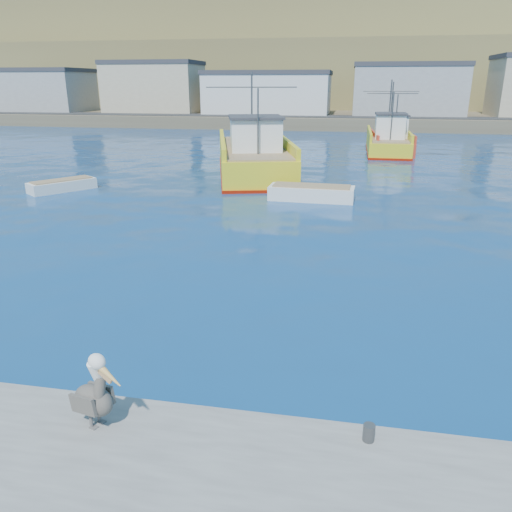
{
  "coord_description": "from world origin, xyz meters",
  "views": [
    {
      "loc": [
        2.41,
        -10.42,
        6.12
      ],
      "look_at": [
        -0.11,
        3.17,
        1.29
      ],
      "focal_mm": 35.0,
      "sensor_mm": 36.0,
      "label": 1
    }
  ],
  "objects_px": {
    "boat_orange": "(390,140)",
    "trawler_yellow_b": "(388,142)",
    "trawler_yellow_a": "(254,157)",
    "skiff_mid": "(311,194)",
    "skiff_left": "(62,186)",
    "pelican": "(95,395)"
  },
  "relations": [
    {
      "from": "skiff_left",
      "to": "pelican",
      "type": "distance_m",
      "value": 23.81
    },
    {
      "from": "pelican",
      "to": "trawler_yellow_a",
      "type": "bearing_deg",
      "value": 95.26
    },
    {
      "from": "boat_orange",
      "to": "pelican",
      "type": "relative_size",
      "value": 6.14
    },
    {
      "from": "pelican",
      "to": "trawler_yellow_b",
      "type": "bearing_deg",
      "value": 79.82
    },
    {
      "from": "skiff_left",
      "to": "pelican",
      "type": "height_order",
      "value": "pelican"
    },
    {
      "from": "boat_orange",
      "to": "trawler_yellow_b",
      "type": "bearing_deg",
      "value": -113.86
    },
    {
      "from": "trawler_yellow_a",
      "to": "pelican",
      "type": "relative_size",
      "value": 10.14
    },
    {
      "from": "trawler_yellow_a",
      "to": "boat_orange",
      "type": "xyz_separation_m",
      "value": [
        10.21,
        13.64,
        -0.14
      ]
    },
    {
      "from": "skiff_left",
      "to": "skiff_mid",
      "type": "height_order",
      "value": "skiff_mid"
    },
    {
      "from": "trawler_yellow_a",
      "to": "skiff_mid",
      "type": "distance_m",
      "value": 8.95
    },
    {
      "from": "boat_orange",
      "to": "skiff_mid",
      "type": "relative_size",
      "value": 1.9
    },
    {
      "from": "trawler_yellow_a",
      "to": "boat_orange",
      "type": "distance_m",
      "value": 17.04
    },
    {
      "from": "trawler_yellow_b",
      "to": "pelican",
      "type": "bearing_deg",
      "value": -100.18
    },
    {
      "from": "boat_orange",
      "to": "skiff_mid",
      "type": "bearing_deg",
      "value": -104.64
    },
    {
      "from": "pelican",
      "to": "boat_orange",
      "type": "bearing_deg",
      "value": 79.6
    },
    {
      "from": "trawler_yellow_b",
      "to": "trawler_yellow_a",
      "type": "bearing_deg",
      "value": -127.34
    },
    {
      "from": "skiff_left",
      "to": "pelican",
      "type": "relative_size",
      "value": 2.66
    },
    {
      "from": "trawler_yellow_b",
      "to": "skiff_mid",
      "type": "xyz_separation_m",
      "value": [
        -5.27,
        -20.62,
        -0.67
      ]
    },
    {
      "from": "skiff_left",
      "to": "skiff_mid",
      "type": "distance_m",
      "value": 14.75
    },
    {
      "from": "pelican",
      "to": "skiff_left",
      "type": "bearing_deg",
      "value": 122.14
    },
    {
      "from": "trawler_yellow_b",
      "to": "pelican",
      "type": "relative_size",
      "value": 7.21
    },
    {
      "from": "trawler_yellow_a",
      "to": "trawler_yellow_b",
      "type": "height_order",
      "value": "trawler_yellow_a"
    }
  ]
}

